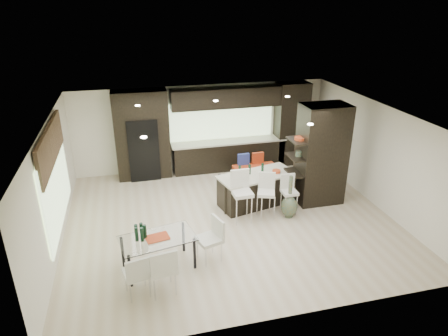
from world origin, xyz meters
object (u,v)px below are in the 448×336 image
object	(u,v)px
chair_end	(209,242)
kitchen_island	(256,189)
bench	(254,173)
floor_vase	(290,197)
dining_table	(159,253)
chair_near	(162,271)
chair_far	(137,276)
stool_left	(242,202)
stool_mid	(266,201)
stool_right	(289,199)

from	to	relation	value
chair_end	kitchen_island	bearing A→B (deg)	-56.84
bench	floor_vase	world-z (taller)	floor_vase
chair_end	dining_table	bearing A→B (deg)	72.22
kitchen_island	floor_vase	xyz separation A→B (m)	(0.59, -0.86, 0.14)
kitchen_island	chair_near	bearing A→B (deg)	-147.50
kitchen_island	chair_near	world-z (taller)	chair_near
chair_far	stool_left	bearing A→B (deg)	26.29
stool_mid	chair_end	world-z (taller)	stool_mid
stool_right	floor_vase	world-z (taller)	floor_vase
floor_vase	dining_table	world-z (taller)	floor_vase
kitchen_island	bench	size ratio (longest dim) A/B	1.58
chair_end	stool_left	bearing A→B (deg)	-56.81
kitchen_island	stool_right	distance (m)	0.97
stool_left	chair_end	size ratio (longest dim) A/B	1.20
chair_near	chair_far	distance (m)	0.47
stool_left	bench	size ratio (longest dim) A/B	0.81
bench	dining_table	distance (m)	4.78
stool_left	bench	bearing A→B (deg)	63.30
stool_right	chair_near	xyz separation A→B (m)	(-3.45, -2.19, 0.04)
stool_left	dining_table	xyz separation A→B (m)	(-2.19, -1.39, -0.18)
kitchen_island	stool_right	bearing A→B (deg)	-62.67
chair_far	chair_end	size ratio (longest dim) A/B	0.96
bench	chair_end	distance (m)	4.15
dining_table	chair_end	size ratio (longest dim) A/B	1.67
stool_left	chair_end	xyz separation A→B (m)	(-1.13, -1.39, -0.09)
stool_right	floor_vase	bearing A→B (deg)	-106.84
chair_near	chair_far	bearing A→B (deg)	168.80
stool_right	chair_far	world-z (taller)	stool_right
stool_mid	stool_left	bearing A→B (deg)	-157.79
stool_right	bench	xyz separation A→B (m)	(-0.24, 2.11, -0.18)
stool_left	chair_end	bearing A→B (deg)	-130.21
stool_right	chair_end	bearing A→B (deg)	-148.71
stool_mid	dining_table	size ratio (longest dim) A/B	0.64
bench	dining_table	size ratio (longest dim) A/B	0.88
stool_left	stool_right	xyz separation A→B (m)	(1.26, 0.05, -0.10)
dining_table	stool_right	bearing A→B (deg)	11.46
stool_left	chair_end	distance (m)	1.79
stool_left	chair_near	world-z (taller)	stool_left
chair_near	chair_end	world-z (taller)	chair_near
kitchen_island	chair_far	distance (m)	4.37
chair_far	chair_end	world-z (taller)	chair_end
stool_mid	stool_right	xyz separation A→B (m)	(0.63, 0.02, -0.05)
bench	dining_table	xyz separation A→B (m)	(-3.21, -3.54, 0.11)
dining_table	chair_far	size ratio (longest dim) A/B	1.75
dining_table	bench	bearing A→B (deg)	36.66
stool_mid	dining_table	bearing A→B (deg)	-133.47
stool_left	bench	world-z (taller)	stool_left
stool_left	floor_vase	bearing A→B (deg)	-5.17
floor_vase	chair_end	size ratio (longest dim) A/B	1.27
kitchen_island	stool_right	world-z (taller)	same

